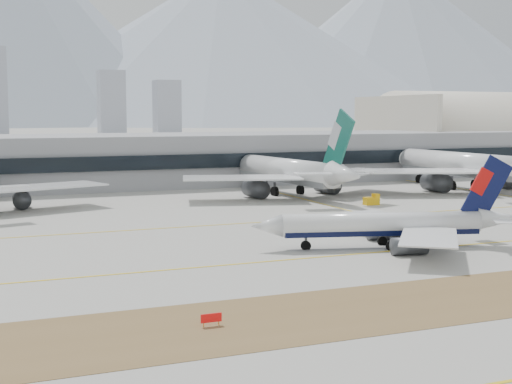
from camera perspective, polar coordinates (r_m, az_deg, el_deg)
name	(u,v)px	position (r m, az deg, el deg)	size (l,w,h in m)	color
ground	(265,254)	(108.88, 0.70, -5.02)	(3000.00, 3000.00, 0.00)	gray
taxiing_airliner	(391,225)	(116.01, 10.77, -2.62)	(43.88, 37.48, 14.96)	white
widebody_cathay	(290,172)	(186.22, 2.72, 1.58)	(63.65, 62.59, 22.80)	white
widebody_china_air	(467,166)	(208.74, 16.52, 1.98)	(69.36, 67.79, 24.73)	white
terminal	(117,160)	(217.71, -11.05, 2.54)	(280.00, 43.10, 15.00)	gray
hangar	(486,166)	(305.44, 17.95, 2.02)	(91.00, 60.00, 60.00)	beige
hold_sign_left	(211,318)	(72.97, -3.61, -10.04)	(2.20, 0.15, 1.35)	red
gse_c	(372,200)	(169.50, 9.26, -0.66)	(3.55, 2.00, 2.60)	yellow
mountain_ridge	(4,31)	(1512.99, -19.50, 12.05)	(2830.00, 1120.00, 470.00)	#9EA8B7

